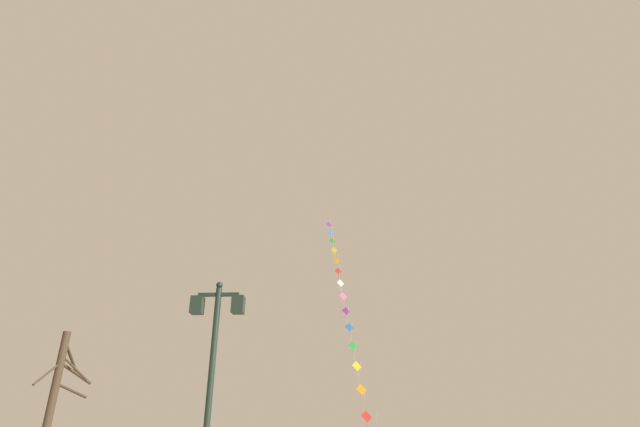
# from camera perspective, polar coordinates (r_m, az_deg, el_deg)

# --- Properties ---
(twin_lantern_lamp_post) EXTENTS (1.25, 0.28, 4.89)m
(twin_lantern_lamp_post) POSITION_cam_1_polar(r_m,az_deg,el_deg) (11.69, -12.24, -14.89)
(twin_lantern_lamp_post) COLOR #1E2D23
(twin_lantern_lamp_post) RESTS_ON ground_plane
(kite_train) EXTENTS (2.13, 15.02, 16.22)m
(kite_train) POSITION_cam_1_polar(r_m,az_deg,el_deg) (26.81, 2.73, -9.75)
(kite_train) COLOR brown
(kite_train) RESTS_ON ground_plane
(bare_tree) EXTENTS (1.09, 2.25, 4.46)m
(bare_tree) POSITION_cam_1_polar(r_m,az_deg,el_deg) (16.79, -28.65, -19.00)
(bare_tree) COLOR #423323
(bare_tree) RESTS_ON ground_plane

